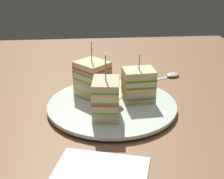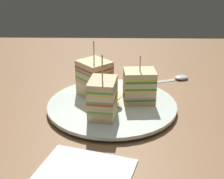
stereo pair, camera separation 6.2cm
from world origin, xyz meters
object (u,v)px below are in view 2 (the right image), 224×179
at_px(sandwich_wedge_2, 95,78).
at_px(chip_pile, 108,99).
at_px(plate, 112,105).
at_px(sandwich_wedge_0, 103,98).
at_px(sandwich_wedge_1, 139,86).
at_px(spoon, 175,79).

relative_size(sandwich_wedge_2, chip_pile, 1.90).
xyz_separation_m(plate, sandwich_wedge_2, (-0.04, -0.04, 0.04)).
height_order(plate, chip_pile, chip_pile).
xyz_separation_m(sandwich_wedge_0, sandwich_wedge_1, (-0.06, 0.07, -0.00)).
xyz_separation_m(sandwich_wedge_1, sandwich_wedge_2, (-0.03, -0.09, 0.00)).
bearing_deg(sandwich_wedge_1, sandwich_wedge_2, -22.53).
xyz_separation_m(sandwich_wedge_0, chip_pile, (-0.05, 0.01, -0.03)).
bearing_deg(plate, sandwich_wedge_2, -137.50).
bearing_deg(sandwich_wedge_0, spoon, -31.66).
xyz_separation_m(plate, sandwich_wedge_0, (0.05, -0.02, 0.04)).
relative_size(plate, chip_pile, 4.20).
height_order(sandwich_wedge_0, sandwich_wedge_1, sandwich_wedge_0).
bearing_deg(plate, sandwich_wedge_0, -16.78).
bearing_deg(sandwich_wedge_1, spoon, -127.84).
relative_size(chip_pile, spoon, 0.44).
relative_size(sandwich_wedge_0, sandwich_wedge_1, 1.22).
bearing_deg(chip_pile, sandwich_wedge_1, 99.37).
distance_m(plate, sandwich_wedge_1, 0.07).
bearing_deg(plate, sandwich_wedge_1, 100.19).
bearing_deg(sandwich_wedge_2, sandwich_wedge_1, 29.38).
relative_size(sandwich_wedge_2, spoon, 0.83).
height_order(sandwich_wedge_2, spoon, sandwich_wedge_2).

